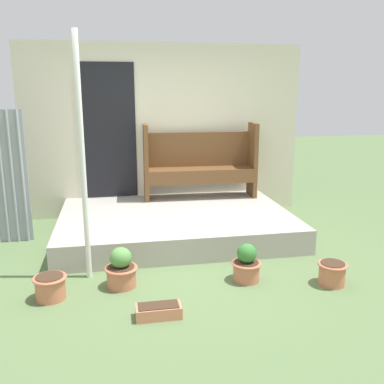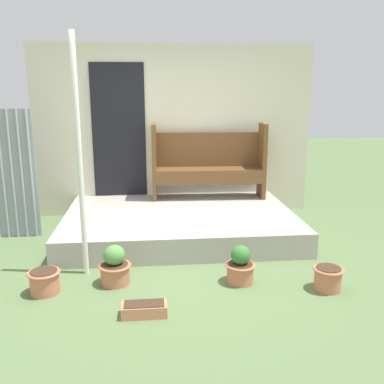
% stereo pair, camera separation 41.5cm
% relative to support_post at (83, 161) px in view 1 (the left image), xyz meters
% --- Properties ---
extents(ground_plane, '(24.00, 24.00, 0.00)m').
position_rel_support_post_xyz_m(ground_plane, '(0.96, 0.11, -1.25)').
color(ground_plane, '#5B7547').
extents(porch_slab, '(3.07, 2.11, 0.31)m').
position_rel_support_post_xyz_m(porch_slab, '(1.10, 1.16, -1.09)').
color(porch_slab, '#A8A399').
rests_on(porch_slab, ground_plane).
extents(house_wall, '(4.27, 0.08, 2.60)m').
position_rel_support_post_xyz_m(house_wall, '(1.06, 2.25, 0.05)').
color(house_wall, beige).
rests_on(house_wall, ground_plane).
extents(support_post, '(0.06, 0.06, 2.49)m').
position_rel_support_post_xyz_m(support_post, '(0.00, 0.00, 0.00)').
color(support_post, white).
rests_on(support_post, ground_plane).
extents(bench, '(1.71, 0.46, 1.13)m').
position_rel_support_post_xyz_m(bench, '(1.60, 1.97, -0.37)').
color(bench, brown).
rests_on(bench, porch_slab).
extents(flower_pot_left, '(0.32, 0.32, 0.23)m').
position_rel_support_post_xyz_m(flower_pot_left, '(-0.34, -0.43, -1.12)').
color(flower_pot_left, '#C67251').
rests_on(flower_pot_left, ground_plane).
extents(flower_pot_middle, '(0.33, 0.33, 0.41)m').
position_rel_support_post_xyz_m(flower_pot_middle, '(0.33, -0.29, -1.07)').
color(flower_pot_middle, '#C67251').
rests_on(flower_pot_middle, ground_plane).
extents(flower_pot_right, '(0.31, 0.31, 0.40)m').
position_rel_support_post_xyz_m(flower_pot_right, '(1.61, -0.39, -1.07)').
color(flower_pot_right, '#C67251').
rests_on(flower_pot_right, ground_plane).
extents(flower_pot_far_right, '(0.30, 0.30, 0.24)m').
position_rel_support_post_xyz_m(flower_pot_far_right, '(2.44, -0.64, -1.12)').
color(flower_pot_far_right, '#C67251').
rests_on(flower_pot_far_right, ground_plane).
extents(planter_box_rect, '(0.40, 0.18, 0.12)m').
position_rel_support_post_xyz_m(planter_box_rect, '(0.63, -0.96, -1.19)').
color(planter_box_rect, tan).
rests_on(planter_box_rect, ground_plane).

